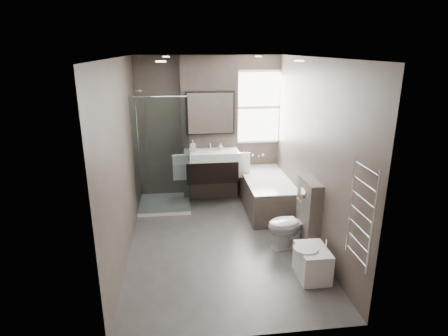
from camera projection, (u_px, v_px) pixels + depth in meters
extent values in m
cube|color=#474341|center=(221.00, 243.00, 5.49)|extent=(2.65, 3.85, 0.05)
cube|color=silver|center=(220.00, 55.00, 4.68)|extent=(2.65, 3.85, 0.05)
cube|color=#52473F|center=(209.00, 128.00, 6.90)|extent=(2.65, 0.05, 2.60)
cube|color=#52473F|center=(245.00, 218.00, 3.27)|extent=(2.65, 0.05, 2.60)
cube|color=#52473F|center=(121.00, 160.00, 4.93)|extent=(0.05, 3.85, 2.60)
cube|color=#52473F|center=(314.00, 154.00, 5.24)|extent=(0.05, 3.85, 2.60)
cube|color=#4D443D|center=(210.00, 130.00, 6.76)|extent=(1.00, 0.25, 2.60)
cube|color=black|center=(212.00, 169.00, 6.63)|extent=(0.90, 0.45, 0.38)
cube|color=white|center=(211.00, 155.00, 6.55)|extent=(0.95, 0.47, 0.15)
cylinder|color=silver|center=(211.00, 145.00, 6.67)|extent=(0.03, 0.03, 0.12)
cylinder|color=silver|center=(211.00, 143.00, 6.59)|extent=(0.02, 0.12, 0.02)
cube|color=black|center=(210.00, 113.00, 6.51)|extent=(0.86, 0.06, 0.76)
cube|color=white|center=(210.00, 113.00, 6.48)|extent=(0.80, 0.02, 0.70)
cube|color=white|center=(180.00, 168.00, 6.53)|extent=(0.24, 0.06, 0.44)
cube|color=white|center=(243.00, 165.00, 6.66)|extent=(0.24, 0.06, 0.44)
cube|color=white|center=(165.00, 204.00, 6.75)|extent=(0.90, 0.90, 0.06)
cube|color=white|center=(161.00, 158.00, 6.02)|extent=(0.88, 0.01, 1.94)
cube|color=white|center=(188.00, 150.00, 6.49)|extent=(0.01, 0.88, 1.94)
cylinder|color=silver|center=(138.00, 139.00, 6.33)|extent=(0.02, 0.02, 1.00)
cube|color=#4D443D|center=(266.00, 194.00, 6.55)|extent=(0.75, 1.60, 0.55)
cube|color=white|center=(267.00, 179.00, 6.46)|extent=(0.75, 1.60, 0.03)
cube|color=white|center=(267.00, 182.00, 6.48)|extent=(0.61, 1.42, 0.12)
cube|color=white|center=(258.00, 107.00, 6.85)|extent=(0.98, 0.04, 1.33)
cube|color=white|center=(258.00, 107.00, 6.83)|extent=(0.90, 0.01, 1.25)
cube|color=white|center=(258.00, 108.00, 6.82)|extent=(0.90, 0.01, 0.05)
imported|color=white|center=(291.00, 224.00, 5.28)|extent=(0.73, 0.50, 0.68)
cube|color=#4D443D|center=(308.00, 214.00, 5.23)|extent=(0.18, 0.55, 1.00)
cube|color=silver|center=(303.00, 193.00, 5.13)|extent=(0.01, 0.16, 0.11)
cube|color=white|center=(312.00, 263.00, 4.60)|extent=(0.35, 0.49, 0.39)
cylinder|color=white|center=(306.00, 250.00, 4.53)|extent=(0.29, 0.29, 0.05)
cylinder|color=silver|center=(327.00, 243.00, 4.53)|extent=(0.02, 0.02, 0.10)
cylinder|color=silver|center=(373.00, 224.00, 3.56)|extent=(0.03, 0.03, 1.10)
cylinder|color=silver|center=(351.00, 205.00, 3.99)|extent=(0.03, 0.03, 1.10)
cube|color=silver|center=(361.00, 214.00, 3.77)|extent=(0.02, 0.46, 1.00)
imported|color=white|center=(193.00, 146.00, 6.44)|extent=(0.09, 0.09, 0.20)
imported|color=white|center=(221.00, 147.00, 6.57)|extent=(0.09, 0.09, 0.12)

